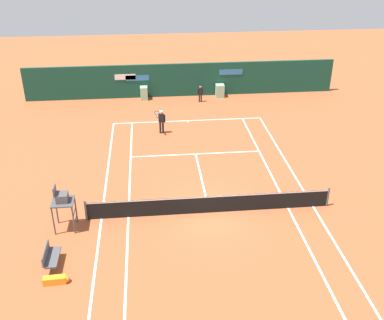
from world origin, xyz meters
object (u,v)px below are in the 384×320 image
at_px(umpire_chair, 62,201).
at_px(tennis_ball_mid_court, 141,159).
at_px(equipment_bag, 57,280).
at_px(player_bench, 50,256).
at_px(ball_kid_right_post, 200,93).
at_px(player_on_baseline, 161,120).

bearing_deg(umpire_chair, tennis_ball_mid_court, 151.71).
xyz_separation_m(equipment_bag, tennis_ball_mid_court, (3.36, 10.26, -0.13)).
relative_size(player_bench, ball_kid_right_post, 1.02).
distance_m(ball_kid_right_post, tennis_ball_mid_court, 10.60).
distance_m(equipment_bag, tennis_ball_mid_court, 10.79).
xyz_separation_m(umpire_chair, equipment_bag, (0.16, -3.71, -1.38)).
distance_m(player_bench, tennis_ball_mid_court, 9.92).
height_order(player_bench, ball_kid_right_post, ball_kid_right_post).
bearing_deg(umpire_chair, equipment_bag, 2.45).
xyz_separation_m(umpire_chair, player_on_baseline, (4.92, 10.31, -0.56)).
height_order(equipment_bag, tennis_ball_mid_court, equipment_bag).
xyz_separation_m(player_bench, tennis_ball_mid_court, (3.77, 9.16, -0.47)).
distance_m(player_on_baseline, ball_kid_right_post, 6.60).
height_order(player_bench, player_on_baseline, player_on_baseline).
relative_size(equipment_bag, ball_kid_right_post, 0.80).
bearing_deg(ball_kid_right_post, player_bench, 60.74).
height_order(player_on_baseline, ball_kid_right_post, player_on_baseline).
height_order(equipment_bag, player_on_baseline, player_on_baseline).
distance_m(umpire_chair, player_on_baseline, 11.44).
relative_size(umpire_chair, player_on_baseline, 1.25).
height_order(umpire_chair, tennis_ball_mid_court, umpire_chair).
bearing_deg(player_on_baseline, umpire_chair, 71.82).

